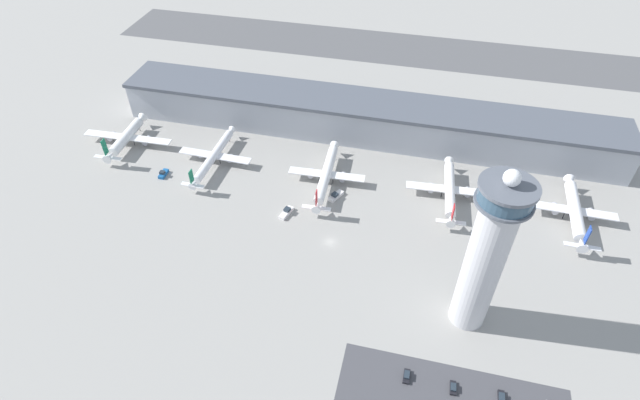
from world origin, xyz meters
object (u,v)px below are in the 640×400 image
service_truck_catering (336,196)px  airplane_gate_charlie (326,175)px  airplane_gate_delta (450,190)px  airplane_gate_bravo (214,156)px  airplane_gate_echo (575,211)px  car_green_van (501,398)px  airplane_gate_alpha (126,137)px  service_truck_fuel (518,209)px  car_grey_coupe (453,388)px  car_maroon_suv (407,376)px  control_tower (487,254)px  service_truck_water (286,212)px  service_truck_baggage (163,174)px

service_truck_catering → airplane_gate_charlie: bearing=126.2°
airplane_gate_delta → airplane_gate_bravo: bearing=-179.5°
airplane_gate_echo → car_green_van: 84.54m
airplane_gate_alpha → service_truck_fuel: airplane_gate_alpha is taller
service_truck_catering → car_grey_coupe: bearing=-55.4°
airplane_gate_bravo → airplane_gate_delta: (99.66, 0.84, 0.37)m
airplane_gate_alpha → airplane_gate_bravo: size_ratio=0.97×
airplane_gate_alpha → car_maroon_suv: (135.31, -83.65, -3.68)m
control_tower → airplane_gate_delta: size_ratio=1.50×
airplane_gate_charlie → service_truck_water: (-10.70, -21.77, -3.52)m
airplane_gate_echo → control_tower: bearing=-125.1°
control_tower → car_green_van: control_tower is taller
airplane_gate_delta → airplane_gate_echo: bearing=-2.1°
control_tower → car_grey_coupe: size_ratio=13.80×
airplane_gate_delta → service_truck_fuel: airplane_gate_delta is taller
service_truck_fuel → service_truck_water: (-87.24, -22.71, -0.24)m
car_green_van → airplane_gate_delta: bearing=102.7°
service_truck_water → car_grey_coupe: bearing=-41.1°
car_grey_coupe → airplane_gate_alpha: bearing=150.5°
airplane_gate_echo → car_green_van: bearing=-109.3°
service_truck_fuel → service_truck_baggage: service_truck_fuel is taller
service_truck_catering → service_truck_fuel: size_ratio=1.10×
service_truck_catering → service_truck_water: 21.55m
service_truck_catering → airplane_gate_echo: bearing=5.5°
service_truck_fuel → airplane_gate_charlie: bearing=-179.3°
control_tower → airplane_gate_delta: bearing=98.4°
airplane_gate_echo → service_truck_water: size_ratio=5.11×
airplane_gate_delta → service_truck_catering: bearing=-166.7°
service_truck_fuel → car_maroon_suv: bearing=-113.5°
service_truck_water → car_grey_coupe: (65.71, -57.39, -0.27)m
airplane_gate_bravo → car_green_van: (118.08, -80.57, -3.36)m
airplane_gate_echo → service_truck_catering: 90.71m
airplane_gate_bravo → airplane_gate_charlie: (49.97, -1.54, 0.40)m
service_truck_water → car_grey_coupe: size_ratio=1.82×
airplane_gate_bravo → service_truck_water: airplane_gate_bravo is taller
airplane_gate_bravo → service_truck_fuel: size_ratio=6.12×
airplane_gate_charlie → service_truck_catering: 10.46m
service_truck_baggage → service_truck_fuel: bearing=4.9°
service_truck_catering → car_grey_coupe: (49.17, -71.21, -0.33)m
service_truck_fuel → car_grey_coupe: (-21.53, -80.10, -0.51)m
airplane_gate_alpha → airplane_gate_charlie: 93.53m
service_truck_water → car_maroon_suv: size_ratio=1.74×
control_tower → airplane_gate_bravo: 123.86m
service_truck_catering → car_maroon_suv: size_ratio=1.72×
airplane_gate_charlie → airplane_gate_echo: bearing=0.4°
control_tower → car_maroon_suv: bearing=-122.6°
airplane_gate_bravo → car_grey_coupe: airplane_gate_bravo is taller
airplane_gate_bravo → airplane_gate_charlie: bearing=-1.8°
service_truck_catering → car_maroon_suv: 79.42m
airplane_gate_delta → car_green_van: 83.55m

